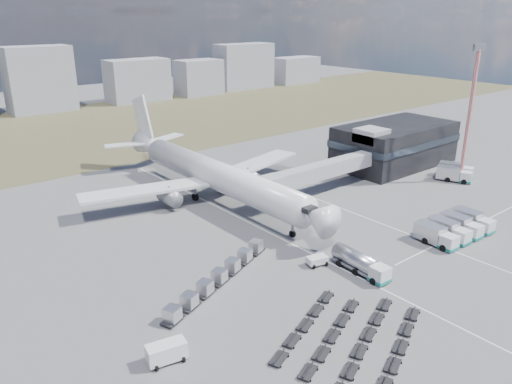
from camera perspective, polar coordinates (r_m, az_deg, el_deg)
ground at (r=78.59m, az=8.71°, el=-7.22°), size 420.00×420.00×0.00m
grass_strip at (r=168.53m, az=-20.18°, el=6.56°), size 420.00×90.00×0.01m
lane_markings at (r=87.11m, az=11.61°, el=-4.59°), size 47.12×110.00×0.01m
terminal at (r=126.24m, az=15.54°, el=5.33°), size 30.40×16.40×11.00m
jet_bridge at (r=100.35m, az=6.42°, el=2.12°), size 30.30×3.80×7.05m
airliner at (r=99.28m, az=-5.01°, el=2.12°), size 51.59×64.53×17.62m
skyline at (r=203.83m, az=-26.84°, el=10.40°), size 287.84×23.73×23.77m
fuel_tanker at (r=73.87m, az=11.86°, el=-7.96°), size 2.84×9.61×3.07m
pushback_tug at (r=75.27m, az=6.99°, el=-7.82°), size 3.36×2.41×1.39m
utility_van at (r=56.96m, az=-10.18°, el=-17.63°), size 4.56×2.72×2.28m
catering_truck at (r=108.97m, az=-2.51°, el=1.63°), size 2.39×5.73×2.62m
service_trucks_near at (r=89.82m, az=21.78°, el=-3.81°), size 13.34×7.84×2.88m
service_trucks_far at (r=120.47m, az=21.79°, el=2.12°), size 8.58×9.21×2.97m
uld_row at (r=70.06m, az=-4.21°, el=-9.58°), size 22.87×10.65×1.86m
baggage_dollies at (r=60.12m, az=10.72°, el=-16.38°), size 22.70×18.94×0.64m
floodlight_mast at (r=116.46m, az=23.21°, el=8.04°), size 2.77×2.27×29.35m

